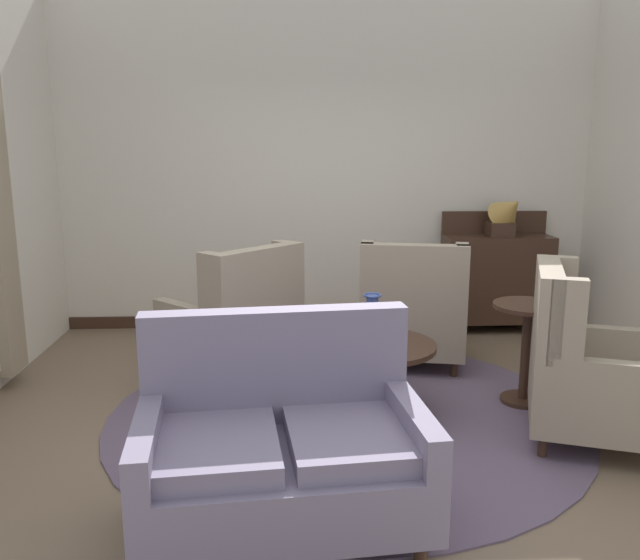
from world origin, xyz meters
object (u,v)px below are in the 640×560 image
armchair_back_corner (237,328)px  sideboard (496,277)px  coffee_table (376,358)px  porcelain_vase (372,322)px  settee (282,449)px  armchair_near_sideboard (412,315)px  armchair_near_window (583,370)px  side_table (526,344)px  gramophone (507,214)px

armchair_back_corner → sideboard: sideboard is taller
coffee_table → porcelain_vase: 0.25m
coffee_table → armchair_back_corner: 1.18m
settee → armchair_back_corner: (-0.36, 1.97, 0.04)m
armchair_near_sideboard → armchair_near_window: bearing=130.2°
settee → side_table: (1.74, 1.49, 0.03)m
armchair_back_corner → coffee_table: bearing=101.9°
armchair_near_window → gramophone: (0.27, 2.38, 0.73)m
armchair_near_window → gramophone: 2.50m
porcelain_vase → sideboard: sideboard is taller
armchair_back_corner → side_table: 2.15m
sideboard → armchair_near_sideboard: bearing=-135.3°
gramophone → coffee_table: bearing=-128.0°
coffee_table → armchair_back_corner: (-1.00, 0.63, 0.05)m
sideboard → gramophone: bearing=-61.8°
armchair_near_sideboard → coffee_table: bearing=77.3°
side_table → gramophone: 1.98m
settee → sideboard: size_ratio=1.21×
porcelain_vase → settee: bearing=-113.6°
coffee_table → side_table: size_ratio=1.09×
coffee_table → armchair_near_window: bearing=-19.0°
side_table → sideboard: sideboard is taller
settee → side_table: settee is taller
armchair_near_window → side_table: 0.60m
settee → gramophone: size_ratio=2.93×
armchair_near_sideboard → sideboard: size_ratio=0.91×
sideboard → side_table: bearing=-101.2°
coffee_table → side_table: (1.10, 0.15, 0.03)m
coffee_table → porcelain_vase: porcelain_vase is taller
settee → gramophone: gramophone is taller
armchair_near_sideboard → side_table: size_ratio=1.45×
armchair_back_corner → gramophone: 2.93m
porcelain_vase → armchair_near_window: size_ratio=0.30×
armchair_back_corner → armchair_near_sideboard: (1.44, 0.38, -0.02)m
armchair_back_corner → armchair_near_window: bearing=108.9°
armchair_near_window → porcelain_vase: bearing=88.7°
armchair_near_sideboard → gramophone: bearing=-128.2°
armchair_near_window → armchair_back_corner: size_ratio=0.96×
side_table → coffee_table: bearing=-172.0°
side_table → sideboard: (0.37, 1.88, 0.10)m
side_table → gramophone: size_ratio=1.52×
armchair_near_sideboard → settee: bearing=76.2°
settee → side_table: size_ratio=1.92×
armchair_back_corner → armchair_near_sideboard: bearing=149.1°
armchair_back_corner → sideboard: size_ratio=0.98×
armchair_near_window → armchair_near_sideboard: (-0.81, 1.44, -0.02)m
settee → armchair_near_window: armchair_near_window is taller
settee → gramophone: (2.16, 3.28, 0.77)m
gramophone → armchair_near_window: bearing=-96.5°
porcelain_vase → settee: settee is taller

